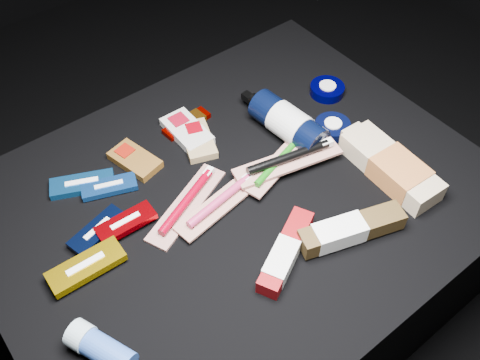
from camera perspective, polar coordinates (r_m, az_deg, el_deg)
ground at (r=1.41m, az=-0.24°, el=-11.61°), size 3.00×3.00×0.00m
cloth_table at (r=1.23m, az=-0.27°, el=-7.19°), size 0.98×0.78×0.40m
luna_bar_0 at (r=1.12m, az=-16.46°, el=-0.42°), size 0.14×0.10×0.02m
luna_bar_1 at (r=1.10m, az=-13.78°, el=-0.68°), size 0.12×0.08×0.01m
luna_bar_2 at (r=1.04m, az=-14.92°, el=-5.23°), size 0.12×0.07×0.02m
luna_bar_3 at (r=0.99m, az=-16.07°, el=-8.85°), size 0.14×0.06×0.02m
luna_bar_4 at (r=1.03m, az=-12.08°, el=-4.50°), size 0.12×0.05×0.02m
clif_bar_0 at (r=1.14m, az=-11.30°, el=2.21°), size 0.08×0.12×0.02m
clif_bar_1 at (r=1.18m, az=-5.83°, el=5.36°), size 0.07×0.12×0.02m
clif_bar_2 at (r=1.16m, az=-4.60°, el=4.41°), size 0.10×0.13×0.02m
power_bar at (r=1.21m, az=-5.48°, el=6.17°), size 0.12×0.04×0.01m
lotion_bottle at (r=1.16m, az=5.16°, el=6.07°), size 0.09×0.23×0.07m
cream_tin_upper at (r=1.29m, az=9.27°, el=9.51°), size 0.08×0.08×0.03m
cream_tin_lower at (r=1.20m, az=9.84°, el=5.59°), size 0.08×0.08×0.02m
bodywash_bottle at (r=1.13m, az=15.89°, el=1.27°), size 0.09×0.24×0.05m
deodorant_stick at (r=0.91m, az=-14.72°, el=-16.94°), size 0.09×0.12×0.05m
toothbrush_pack_0 at (r=1.05m, az=-5.65°, el=-2.39°), size 0.22×0.13×0.02m
toothbrush_pack_1 at (r=1.04m, az=-2.07°, el=-2.32°), size 0.21×0.08×0.02m
toothbrush_pack_2 at (r=1.10m, az=4.02°, el=1.77°), size 0.19×0.09×0.02m
toothbrush_pack_3 at (r=1.10m, az=5.30°, el=2.24°), size 0.24×0.10×0.03m
toothpaste_carton_red at (r=0.97m, az=4.75°, el=-7.94°), size 0.18×0.12×0.04m
toothpaste_carton_green at (r=1.01m, az=11.36°, el=-5.30°), size 0.21×0.11×0.04m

